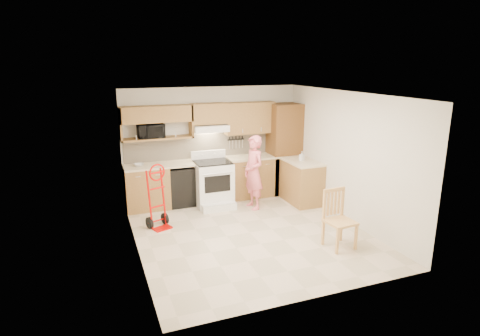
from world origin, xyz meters
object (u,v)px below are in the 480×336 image
microwave (151,131)px  dining_chair (340,220)px  person (254,172)px  range (214,180)px  hand_truck (159,200)px

microwave → dining_chair: 4.23m
microwave → person: bearing=-29.3°
person → range: bearing=-128.5°
range → hand_truck: (-1.32, -0.81, -0.01)m
hand_truck → dining_chair: 3.28m
range → dining_chair: (1.36, -2.70, -0.08)m
hand_truck → range: bearing=11.2°
microwave → person: 2.31m
person → dining_chair: (0.62, -2.25, -0.29)m
hand_truck → microwave: bearing=64.7°
hand_truck → dining_chair: (2.68, -1.89, -0.06)m
range → person: person is taller
person → hand_truck: bearing=-87.2°
microwave → person: (1.95, -0.91, -0.85)m
microwave → dining_chair: microwave is taller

